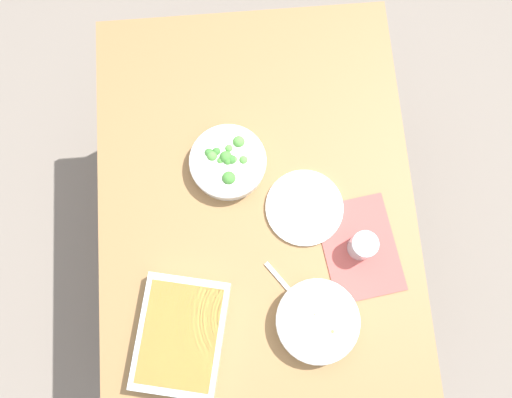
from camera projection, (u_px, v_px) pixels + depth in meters
name	position (u px, v px, depth m)	size (l,w,h in m)	color
ground_plane	(256.00, 238.00, 2.21)	(6.00, 6.00, 0.00)	slate
dining_table	(256.00, 206.00, 1.58)	(1.20, 0.90, 0.74)	olive
placemat	(360.00, 248.00, 1.46)	(0.28, 0.20, 0.00)	#B24C47
stew_bowl	(317.00, 321.00, 1.38)	(0.22, 0.22, 0.06)	silver
broccoli_bowl	(228.00, 162.00, 1.48)	(0.22, 0.22, 0.07)	silver
baking_dish	(181.00, 335.00, 1.37)	(0.34, 0.28, 0.06)	silver
drink_cup	(362.00, 246.00, 1.42)	(0.07, 0.07, 0.08)	#B2BCC6
side_plate	(304.00, 208.00, 1.48)	(0.22, 0.22, 0.01)	white
spoon_by_stew	(293.00, 294.00, 1.42)	(0.15, 0.12, 0.01)	silver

